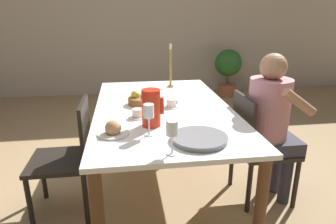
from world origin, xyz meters
TOP-DOWN VIEW (x-y plane):
  - ground_plane at (0.00, 0.00)m, footprint 20.00×20.00m
  - wall_back at (0.00, 3.21)m, footprint 10.00×0.06m
  - dining_table at (0.00, 0.00)m, footprint 1.02×1.77m
  - chair_person_side at (0.70, -0.19)m, footprint 0.42×0.42m
  - chair_opposite at (-0.70, -0.16)m, footprint 0.42×0.42m
  - person_seated at (0.79, -0.22)m, footprint 0.39×0.41m
  - red_pitcher at (-0.12, -0.37)m, footprint 0.15×0.12m
  - wine_glass_water at (-0.15, -0.53)m, footprint 0.06×0.06m
  - wine_glass_juice at (-0.05, -0.79)m, footprint 0.06×0.06m
  - teacup_near_person at (-0.20, -0.20)m, footprint 0.13×0.13m
  - teacup_across at (0.06, -0.01)m, footprint 0.13×0.13m
  - serving_tray at (0.12, -0.65)m, footprint 0.33×0.33m
  - bread_plate at (-0.36, -0.49)m, footprint 0.19×0.19m
  - fruit_bowl at (-0.16, 0.10)m, footprint 0.21×0.21m
  - candlestick_tall at (0.15, 0.62)m, footprint 0.06×0.06m
  - potted_plant at (1.49, 2.77)m, footprint 0.46×0.46m

SIDE VIEW (x-z plane):
  - ground_plane at x=0.00m, z-range 0.00..0.00m
  - chair_person_side at x=0.70m, z-range 0.03..0.89m
  - chair_opposite at x=-0.70m, z-range 0.03..0.89m
  - potted_plant at x=1.49m, z-range 0.10..0.90m
  - dining_table at x=0.00m, z-range 0.28..1.02m
  - person_seated at x=0.79m, z-range 0.10..1.27m
  - serving_tray at x=0.12m, z-range 0.74..0.77m
  - teacup_near_person at x=-0.20m, z-range 0.73..0.80m
  - teacup_across at x=0.06m, z-range 0.73..0.80m
  - bread_plate at x=-0.36m, z-range 0.72..0.82m
  - fruit_bowl at x=-0.16m, z-range 0.72..0.83m
  - red_pitcher at x=-0.12m, z-range 0.74..0.98m
  - wine_glass_juice at x=-0.05m, z-range 0.78..0.96m
  - wine_glass_water at x=-0.15m, z-range 0.78..0.98m
  - candlestick_tall at x=0.15m, z-range 0.70..1.11m
  - wall_back at x=0.00m, z-range 0.00..2.60m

